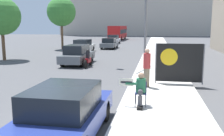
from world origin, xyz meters
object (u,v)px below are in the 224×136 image
(jogger_on_sidewalk, at_px, (147,67))
(motorcycle_on_road, at_px, (88,59))
(protest_banner, at_px, (179,63))
(car_on_road_far_lane, at_px, (113,39))
(city_bus_on_road, at_px, (118,32))
(car_on_road_nearest, at_px, (77,55))
(traffic_light_pole, at_px, (129,8))
(street_tree_near_curb, at_px, (1,16))
(car_on_road_midblock, at_px, (83,46))
(parked_car_curbside, at_px, (65,112))
(car_on_road_distant, at_px, (109,43))
(seated_protester, at_px, (140,88))
(street_tree_midblock, at_px, (61,12))

(jogger_on_sidewalk, distance_m, motorcycle_on_road, 7.49)
(protest_banner, xyz_separation_m, car_on_road_far_lane, (-8.36, 30.08, -0.44))
(city_bus_on_road, bearing_deg, car_on_road_nearest, -86.56)
(protest_banner, xyz_separation_m, city_bus_on_road, (-9.36, 41.99, 0.56))
(traffic_light_pole, xyz_separation_m, car_on_road_far_lane, (-5.29, 24.92, -3.47))
(car_on_road_nearest, bearing_deg, street_tree_near_curb, 170.34)
(protest_banner, height_order, motorcycle_on_road, protest_banner)
(traffic_light_pole, height_order, car_on_road_midblock, traffic_light_pole)
(motorcycle_on_road, bearing_deg, traffic_light_pole, 2.01)
(street_tree_near_curb, bearing_deg, jogger_on_sidewalk, -32.80)
(parked_car_curbside, distance_m, car_on_road_distant, 27.13)
(traffic_light_pole, bearing_deg, car_on_road_midblock, 122.66)
(city_bus_on_road, bearing_deg, jogger_on_sidewalk, -79.67)
(seated_protester, xyz_separation_m, car_on_road_midblock, (-7.67, 18.81, -0.04))
(protest_banner, relative_size, traffic_light_pole, 0.39)
(protest_banner, relative_size, street_tree_near_curb, 0.43)
(seated_protester, relative_size, traffic_light_pole, 0.20)
(car_on_road_distant, height_order, car_on_road_far_lane, car_on_road_far_lane)
(motorcycle_on_road, bearing_deg, street_tree_midblock, 118.11)
(seated_protester, xyz_separation_m, car_on_road_distant, (-5.60, 24.19, -0.06))
(car_on_road_midblock, bearing_deg, car_on_road_nearest, -76.37)
(jogger_on_sidewalk, height_order, city_bus_on_road, city_bus_on_road)
(car_on_road_distant, xyz_separation_m, city_bus_on_road, (-2.10, 21.67, 1.03))
(protest_banner, bearing_deg, street_tree_near_curb, 152.89)
(seated_protester, xyz_separation_m, city_bus_on_road, (-7.69, 45.86, 0.97))
(car_on_road_nearest, bearing_deg, protest_banner, -40.38)
(car_on_road_nearest, bearing_deg, city_bus_on_road, 93.44)
(car_on_road_nearest, xyz_separation_m, street_tree_midblock, (-5.91, 12.15, 4.01))
(seated_protester, height_order, jogger_on_sidewalk, jogger_on_sidewalk)
(jogger_on_sidewalk, bearing_deg, street_tree_midblock, -61.35)
(car_on_road_distant, xyz_separation_m, car_on_road_far_lane, (-1.10, 9.75, 0.03))
(jogger_on_sidewalk, height_order, street_tree_near_curb, street_tree_near_curb)
(protest_banner, xyz_separation_m, car_on_road_nearest, (-7.20, 6.13, -0.42))
(parked_car_curbside, bearing_deg, seated_protester, 55.43)
(traffic_light_pole, relative_size, car_on_road_distant, 1.40)
(parked_car_curbside, relative_size, car_on_road_midblock, 0.91)
(street_tree_near_curb, bearing_deg, street_tree_midblock, 83.56)
(city_bus_on_road, bearing_deg, traffic_light_pole, -80.31)
(car_on_road_distant, height_order, city_bus_on_road, city_bus_on_road)
(street_tree_midblock, bearing_deg, parked_car_curbside, -68.84)
(car_on_road_nearest, bearing_deg, seated_protester, -61.01)
(parked_car_curbside, relative_size, street_tree_midblock, 0.63)
(street_tree_midblock, bearing_deg, car_on_road_far_lane, 68.08)
(parked_car_curbside, height_order, car_on_road_distant, car_on_road_distant)
(car_on_road_nearest, height_order, motorcycle_on_road, car_on_road_nearest)
(traffic_light_pole, xyz_separation_m, city_bus_on_road, (-6.29, 36.83, -2.47))
(jogger_on_sidewalk, distance_m, car_on_road_distant, 21.99)
(car_on_road_far_lane, relative_size, street_tree_near_curb, 0.86)
(parked_car_curbside, xyz_separation_m, car_on_road_nearest, (-3.70, 12.67, 0.05))
(car_on_road_far_lane, distance_m, motorcycle_on_road, 25.13)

